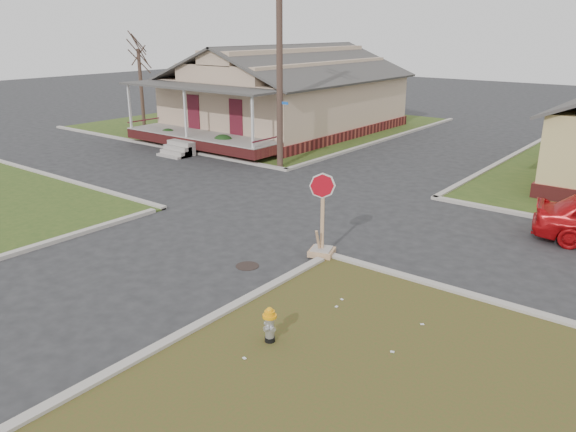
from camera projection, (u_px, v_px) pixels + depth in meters
The scene contains 11 objects.
ground at pixel (204, 243), 16.99m from camera, with size 120.00×120.00×0.00m, color #252527.
verge_far_left at pixel (263, 123), 38.01m from camera, with size 19.00×19.00×0.05m, color #2F4819.
curbs at pixel (303, 204), 20.72m from camera, with size 80.00×40.00×0.12m, color #ACA59B, non-canonical shape.
manhole at pixel (247, 266), 15.33m from camera, with size 0.64×0.64×0.01m, color black.
corner_house at pixel (285, 95), 34.56m from camera, with size 10.10×15.50×5.30m.
utility_pole at pixel (280, 64), 24.60m from camera, with size 1.80×0.28×9.00m.
tree_far_left at pixel (141, 89), 35.65m from camera, with size 0.22×0.22×4.90m, color #422E26.
fire_hydrant at pixel (270, 323), 11.43m from camera, with size 0.29×0.29×0.78m.
stop_sign at pixel (322, 238), 15.81m from camera, with size 0.68×0.67×2.41m.
hedge_left at pixel (168, 136), 30.83m from camera, with size 1.25×1.03×0.96m, color #1B3A15.
hedge_right at pixel (223, 144), 28.60m from camera, with size 1.35×1.10×1.03m, color #1B3A15.
Camera 1 is at (11.75, -10.93, 6.19)m, focal length 35.00 mm.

